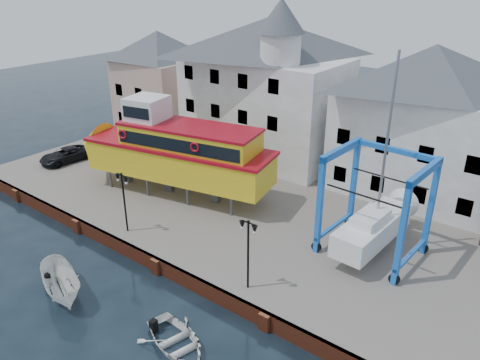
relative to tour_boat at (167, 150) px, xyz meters
The scene contains 13 objects.
ground 10.53m from the tour_boat, 49.84° to the right, with size 140.00×140.00×0.00m, color black.
hardstanding 8.20m from the tour_boat, 31.03° to the left, with size 44.00×22.00×1.00m, color slate.
quay_wall 10.26m from the tour_boat, 49.43° to the right, with size 44.00×0.47×1.00m.
building_pink 16.05m from the tour_boat, 137.90° to the left, with size 8.00×7.00×10.30m.
building_white_main 11.54m from the tour_boat, 83.39° to the left, with size 14.00×8.30×14.00m.
building_white_right 19.27m from the tour_boat, 37.67° to the left, with size 12.00×8.00×11.20m.
lamp_post_left 6.47m from the tour_boat, 70.51° to the right, with size 1.12×0.32×4.20m.
lamp_post_right 13.60m from the tour_boat, 26.63° to the right, with size 1.12×0.32×4.20m.
tour_boat is the anchor object (origin of this frame).
travel_lift 16.22m from the tour_boat, ahead, with size 5.90×8.12×12.12m.
van 12.26m from the tour_boat, behind, with size 2.11×4.57×1.27m, color black.
motorboat_a 13.30m from the tour_boat, 73.53° to the right, with size 1.79×4.75×1.83m, color white.
motorboat_b 16.39m from the tour_boat, 43.80° to the right, with size 2.96×4.15×0.86m, color white.
Camera 1 is at (18.41, -15.66, 16.90)m, focal length 35.00 mm.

